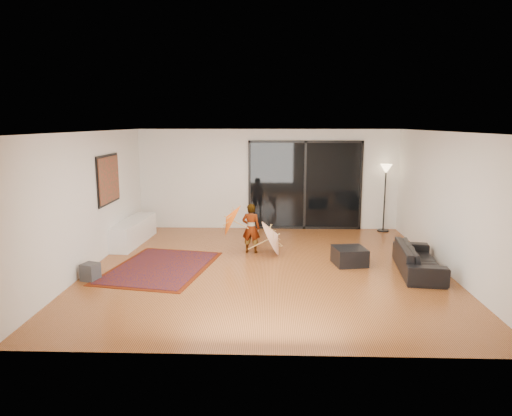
{
  "coord_description": "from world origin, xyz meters",
  "views": [
    {
      "loc": [
        0.08,
        -8.78,
        2.87
      ],
      "look_at": [
        -0.23,
        0.64,
        1.1
      ],
      "focal_mm": 32.0,
      "sensor_mm": 36.0,
      "label": 1
    }
  ],
  "objects_px": {
    "sofa": "(419,259)",
    "ottoman": "(349,256)",
    "media_console": "(133,232)",
    "child": "(251,228)"
  },
  "relations": [
    {
      "from": "sofa",
      "to": "ottoman",
      "type": "bearing_deg",
      "value": 76.03
    },
    {
      "from": "media_console",
      "to": "ottoman",
      "type": "height_order",
      "value": "media_console"
    },
    {
      "from": "sofa",
      "to": "child",
      "type": "xyz_separation_m",
      "value": [
        -3.31,
        1.28,
        0.29
      ]
    },
    {
      "from": "media_console",
      "to": "sofa",
      "type": "height_order",
      "value": "media_console"
    },
    {
      "from": "ottoman",
      "to": "child",
      "type": "distance_m",
      "value": 2.24
    },
    {
      "from": "ottoman",
      "to": "media_console",
      "type": "bearing_deg",
      "value": 162.69
    },
    {
      "from": "media_console",
      "to": "sofa",
      "type": "relative_size",
      "value": 1.1
    },
    {
      "from": "media_console",
      "to": "child",
      "type": "distance_m",
      "value": 3.0
    },
    {
      "from": "sofa",
      "to": "ottoman",
      "type": "distance_m",
      "value": 1.34
    },
    {
      "from": "sofa",
      "to": "ottoman",
      "type": "xyz_separation_m",
      "value": [
        -1.25,
        0.47,
        -0.09
      ]
    }
  ]
}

